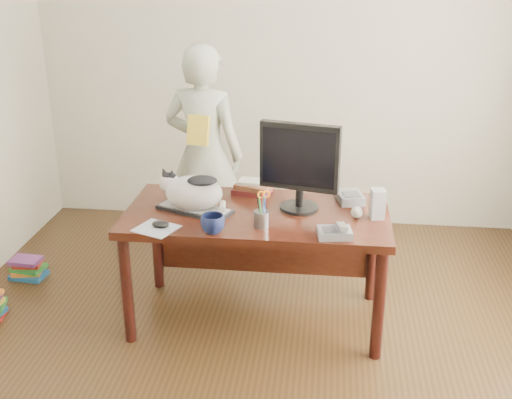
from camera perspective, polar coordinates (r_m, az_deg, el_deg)
The scene contains 17 objects.
room at distance 3.14m, azimuth -1.18°, elevation 4.78°, with size 4.50×4.50×4.50m.
desk at distance 4.03m, azimuth 0.21°, elevation -2.60°, with size 1.60×0.80×0.75m.
keyboard at distance 3.92m, azimuth -5.48°, elevation -0.87°, with size 0.49×0.33×0.03m.
cat at distance 3.88m, azimuth -5.73°, elevation 0.77°, with size 0.44×0.33×0.26m.
monitor at distance 3.83m, azimuth 3.89°, elevation 3.33°, with size 0.48×0.28×0.55m.
pen_cup at distance 3.67m, azimuth 0.51°, elevation -1.57°, with size 0.11×0.11×0.22m.
mousepad at distance 3.71m, azimuth -8.85°, elevation -2.57°, with size 0.28×0.27×0.01m.
mouse at distance 3.72m, azimuth -8.49°, elevation -2.17°, with size 0.12×0.10×0.04m.
coffee_mug at distance 3.61m, azimuth -3.87°, elevation -2.18°, with size 0.14×0.14×0.11m, color black.
phone at distance 3.59m, azimuth 7.06°, elevation -2.89°, with size 0.20×0.18×0.08m.
speaker at distance 3.85m, azimuth 10.76°, elevation -0.38°, with size 0.09×0.10×0.18m.
baseball at distance 3.85m, azimuth 8.95°, elevation -1.12°, with size 0.07×0.07×0.07m.
book_stack at distance 4.18m, azimuth -0.30°, elevation 1.06°, with size 0.27×0.22×0.09m.
calculator at distance 4.09m, azimuth 8.36°, elevation 0.21°, with size 0.19×0.23×0.06m.
person at distance 4.77m, azimuth -4.65°, elevation 4.03°, with size 0.60×0.39×1.64m, color silver.
held_book at distance 4.54m, azimuth -5.15°, elevation 6.15°, with size 0.17×0.12×0.22m.
book_pile_b at distance 4.97m, azimuth -19.62°, elevation -5.77°, with size 0.26×0.20×0.15m.
Camera 1 is at (0.41, -2.97, 2.27)m, focal length 45.00 mm.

